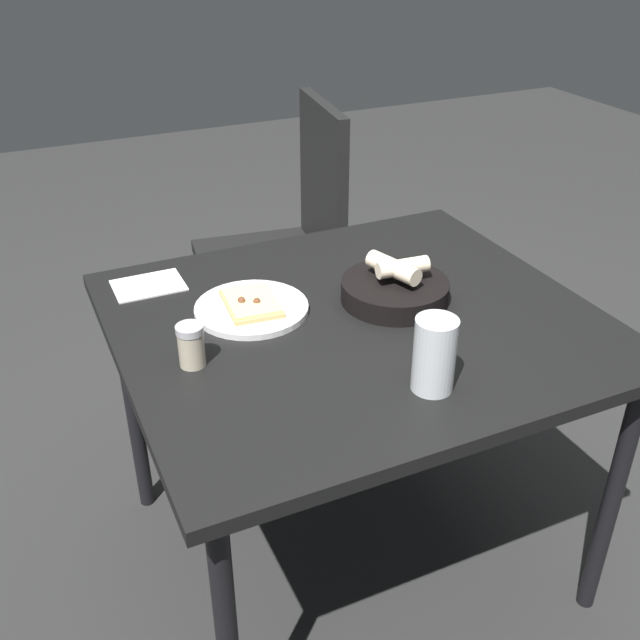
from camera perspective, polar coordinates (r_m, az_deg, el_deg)
The scene contains 8 objects.
ground at distance 2.04m, azimuth 2.31°, elevation -17.17°, with size 8.00×8.00×0.00m, color #2A2A2A.
dining_table at distance 1.63m, azimuth 2.76°, elevation -1.67°, with size 1.01×0.91×0.71m.
pizza_plate at distance 1.61m, azimuth -5.33°, elevation 1.00°, with size 0.25×0.25×0.04m.
bread_basket at distance 1.65m, azimuth 5.77°, elevation 2.45°, with size 0.24×0.24×0.10m.
beer_glass at distance 1.35m, azimuth 8.82°, elevation -3.01°, with size 0.08×0.08×0.15m.
pepper_shaker at distance 1.43m, azimuth -9.93°, elevation -2.12°, with size 0.05×0.05×0.09m.
napkin at distance 1.76m, azimuth -13.14°, elevation 2.63°, with size 0.16×0.12×0.00m.
chair_near at distance 2.47m, azimuth -2.24°, elevation 6.86°, with size 0.50×0.50×0.94m.
Camera 1 is at (0.65, 1.22, 1.50)m, focal length 41.32 mm.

